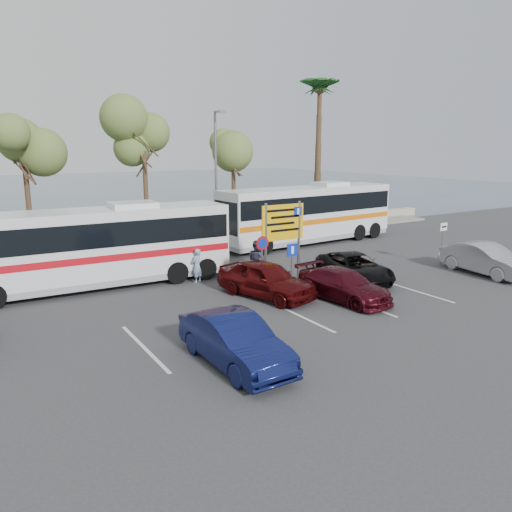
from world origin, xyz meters
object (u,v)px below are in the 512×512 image
coach_bus_right (308,216)px  pedestrian_near (197,266)px  direction_sign (283,228)px  car_red (266,279)px  car_blue (235,341)px  car_silver_b (486,259)px  coach_bus_left (95,250)px  street_lamp_right (216,169)px  pedestrian_far (257,261)px  suv_black (355,267)px  car_maroon (344,285)px

coach_bus_right → pedestrian_near: size_ratio=7.97×
pedestrian_near → coach_bus_right: bearing=174.4°
direction_sign → car_red: bearing=-139.4°
direction_sign → pedestrian_near: 4.21m
car_blue → car_silver_b: 15.44m
direction_sign → coach_bus_left: 8.23m
direction_sign → car_blue: direction_sign is taller
pedestrian_near → car_red: bearing=80.7°
coach_bus_right → car_silver_b: size_ratio=2.75×
street_lamp_right → car_red: 13.23m
direction_sign → pedestrian_far: bearing=149.6°
pedestrian_far → direction_sign: bearing=-121.0°
street_lamp_right → pedestrian_far: street_lamp_right is taller
suv_black → pedestrian_near: bearing=163.5°
suv_black → pedestrian_near: (-6.24, 3.50, 0.15)m
direction_sign → car_silver_b: size_ratio=0.80×
street_lamp_right → car_maroon: (-1.57, -14.00, -3.99)m
direction_sign → coach_bus_right: coach_bus_right is taller
car_silver_b → pedestrian_near: (-12.42, 5.88, 0.04)m
coach_bus_right → street_lamp_right: bearing=140.9°
car_maroon → suv_black: size_ratio=0.94×
direction_sign → car_red: (-1.98, -1.70, -1.68)m
suv_black → direction_sign: bearing=161.8°
coach_bus_right → suv_black: bearing=-113.7°
coach_bus_right → direction_sign: bearing=-134.3°
car_red → pedestrian_far: size_ratio=2.32×
car_silver_b → suv_black: bearing=164.2°
coach_bus_right → suv_black: 9.20m
suv_black → car_maroon: bearing=-127.7°
car_maroon → pedestrian_near: pedestrian_near is taller
coach_bus_right → car_red: size_ratio=2.81×
coach_bus_left → car_silver_b: (16.50, -7.38, -0.95)m
street_lamp_right → car_silver_b: (7.00, -14.40, -3.86)m
street_lamp_right → car_blue: 19.29m
car_maroon → car_silver_b: size_ratio=0.94×
car_red → suv_black: 4.80m
car_maroon → car_silver_b: car_silver_b is taller
car_red → pedestrian_near: (-1.44, 3.50, 0.03)m
car_silver_b → pedestrian_far: 11.04m
car_blue → suv_black: bearing=27.3°
direction_sign → coach_bus_right: 9.33m
car_blue → car_maroon: car_blue is taller
street_lamp_right → direction_sign: (-2.00, -10.32, -2.17)m
car_maroon → pedestrian_near: 6.70m
car_maroon → pedestrian_far: 4.51m
coach_bus_right → suv_black: (-3.67, -8.36, -1.13)m
street_lamp_right → pedestrian_near: size_ratio=5.18×
direction_sign → car_maroon: 4.12m
direction_sign → pedestrian_near: direction_sign is taller
pedestrian_far → street_lamp_right: bearing=-17.7°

